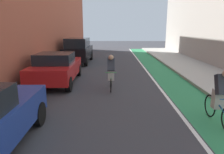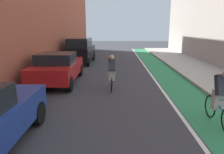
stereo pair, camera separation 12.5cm
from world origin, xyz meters
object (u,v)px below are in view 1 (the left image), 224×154
(parked_suv_black, at_px, (78,50))
(cyclist_far, at_px, (111,71))
(parked_sedan_red, at_px, (56,68))
(cyclist_trailing, at_px, (220,97))

(parked_suv_black, relative_size, cyclist_far, 2.67)
(parked_sedan_red, xyz_separation_m, cyclist_far, (2.75, -1.03, 0.06))
(cyclist_trailing, distance_m, cyclist_far, 4.68)
(cyclist_trailing, bearing_deg, cyclist_far, 131.60)
(parked_suv_black, distance_m, cyclist_far, 7.89)
(parked_sedan_red, xyz_separation_m, parked_suv_black, (-0.00, 6.37, 0.23))
(cyclist_far, bearing_deg, cyclist_trailing, -48.40)
(parked_suv_black, distance_m, cyclist_trailing, 12.37)
(parked_suv_black, xyz_separation_m, cyclist_trailing, (5.86, -10.90, -0.20))
(cyclist_trailing, bearing_deg, parked_sedan_red, 142.29)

